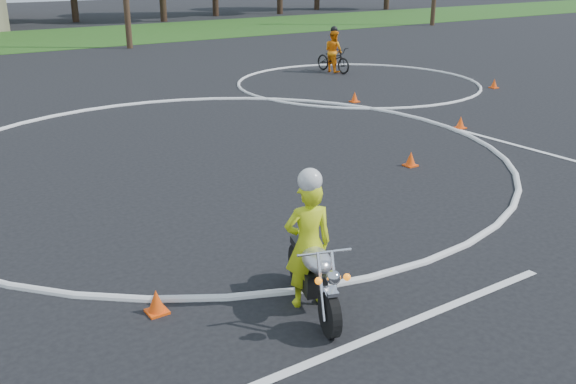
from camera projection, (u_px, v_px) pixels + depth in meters
ground at (299, 200)px, 11.10m from camera, size 120.00×120.00×0.00m
course_markings at (270, 130)px, 15.63m from camera, size 19.05×19.05×0.12m
primary_motorcycle at (314, 275)px, 7.48m from camera, size 0.83×1.71×0.93m
rider_primary_grp at (308, 241)px, 7.45m from camera, size 0.66×0.54×1.73m
rider_second_grp at (333, 56)px, 23.55m from camera, size 0.71×1.76×1.66m
traffic_cones at (320, 138)px, 14.44m from camera, size 19.29×8.14×0.30m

